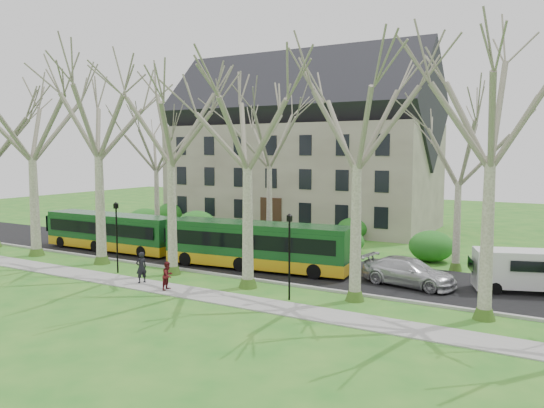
% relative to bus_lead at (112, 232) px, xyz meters
% --- Properties ---
extents(ground, '(120.00, 120.00, 0.00)m').
position_rel_bus_lead_xyz_m(ground, '(11.75, -3.99, -1.48)').
color(ground, '#257020').
rests_on(ground, ground).
extents(sidewalk, '(70.00, 2.00, 0.06)m').
position_rel_bus_lead_xyz_m(sidewalk, '(11.75, -6.49, -1.45)').
color(sidewalk, gray).
rests_on(sidewalk, ground).
extents(road, '(80.00, 8.00, 0.06)m').
position_rel_bus_lead_xyz_m(road, '(11.75, 1.51, -1.45)').
color(road, black).
rests_on(road, ground).
extents(curb, '(80.00, 0.25, 0.14)m').
position_rel_bus_lead_xyz_m(curb, '(11.75, -2.49, -1.41)').
color(curb, '#A5A39E').
rests_on(curb, ground).
extents(building, '(26.50, 12.20, 16.00)m').
position_rel_bus_lead_xyz_m(building, '(5.75, 20.01, 6.59)').
color(building, gray).
rests_on(building, ground).
extents(tree_row_verge, '(49.00, 7.00, 14.00)m').
position_rel_bus_lead_xyz_m(tree_row_verge, '(11.75, -3.69, 5.52)').
color(tree_row_verge, gray).
rests_on(tree_row_verge, ground).
extents(tree_row_far, '(33.00, 7.00, 12.00)m').
position_rel_bus_lead_xyz_m(tree_row_far, '(10.42, 7.01, 4.52)').
color(tree_row_far, gray).
rests_on(tree_row_far, ground).
extents(lamp_row, '(36.22, 0.22, 4.30)m').
position_rel_bus_lead_xyz_m(lamp_row, '(11.75, -4.99, 1.10)').
color(lamp_row, black).
rests_on(lamp_row, ground).
extents(hedges, '(30.60, 8.60, 2.00)m').
position_rel_bus_lead_xyz_m(hedges, '(7.08, 10.01, -0.48)').
color(hedges, '#28651C').
rests_on(hedges, ground).
extents(bus_lead, '(11.36, 2.50, 2.83)m').
position_rel_bus_lead_xyz_m(bus_lead, '(0.00, 0.00, 0.00)').
color(bus_lead, '#13431B').
rests_on(bus_lead, road).
extents(bus_follow, '(12.30, 3.75, 3.03)m').
position_rel_bus_lead_xyz_m(bus_follow, '(12.75, 0.09, 0.10)').
color(bus_follow, '#13431B').
rests_on(bus_follow, road).
extents(sedan, '(5.53, 2.97, 1.52)m').
position_rel_bus_lead_xyz_m(sedan, '(22.24, 0.67, -0.65)').
color(sedan, '#BABABF').
rests_on(sedan, road).
extents(van_a, '(5.41, 3.40, 2.22)m').
position_rel_bus_lead_xyz_m(van_a, '(27.96, 2.36, -0.31)').
color(van_a, silver).
rests_on(van_a, road).
extents(pedestrian_a, '(0.62, 0.75, 1.77)m').
position_rel_bus_lead_xyz_m(pedestrian_a, '(8.94, -6.26, -0.53)').
color(pedestrian_a, black).
rests_on(pedestrian_a, sidewalk).
extents(pedestrian_b, '(0.66, 0.80, 1.52)m').
position_rel_bus_lead_xyz_m(pedestrian_b, '(11.24, -6.66, -0.66)').
color(pedestrian_b, '#561318').
rests_on(pedestrian_b, sidewalk).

